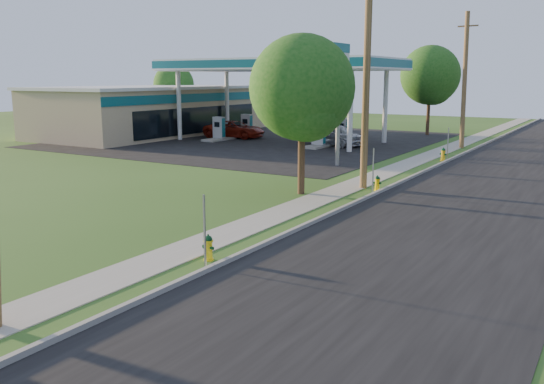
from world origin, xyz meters
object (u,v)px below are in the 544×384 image
object	(u,v)px
tree_verge	(303,92)
hydrant_near	(208,248)
price_pylon	(339,69)
car_silver	(334,135)
fuel_pump_se	(342,133)
utility_pole_mid	(367,78)
fuel_pump_nw	(219,131)
tree_lot	(431,77)
hydrant_mid	(377,183)
car_red	(234,129)
tree_back	(174,86)
utility_pole_far	(465,80)
fuel_pump_sw	(247,128)
hydrant_far	(443,154)
fuel_pump_ne	(319,137)

from	to	relation	value
tree_verge	hydrant_near	size ratio (longest dim) A/B	9.10
price_pylon	car_silver	xyz separation A→B (m)	(-4.50, 9.08, -4.61)
fuel_pump_se	price_pylon	bearing A→B (deg)	-66.50
utility_pole_mid	fuel_pump_nw	world-z (taller)	utility_pole_mid
fuel_pump_nw	tree_lot	distance (m)	19.02
price_pylon	hydrant_mid	world-z (taller)	price_pylon
car_red	price_pylon	bearing A→B (deg)	-132.72
tree_back	car_red	distance (m)	14.90
utility_pole_far	fuel_pump_sw	bearing A→B (deg)	-176.80
car_red	car_silver	world-z (taller)	car_silver
utility_pole_far	tree_lot	world-z (taller)	utility_pole_far
utility_pole_far	car_red	distance (m)	18.63
tree_back	hydrant_far	xyz separation A→B (m)	(31.36, -11.68, -3.71)
utility_pole_mid	tree_verge	distance (m)	3.26
fuel_pump_sw	tree_verge	bearing A→B (deg)	-50.61
tree_back	hydrant_far	world-z (taller)	tree_back
tree_verge	tree_lot	bearing A→B (deg)	96.06
tree_lot	hydrant_near	world-z (taller)	tree_lot
fuel_pump_sw	tree_back	xyz separation A→B (m)	(-12.72, 5.35, 3.40)
fuel_pump_sw	hydrant_near	world-z (taller)	fuel_pump_sw
hydrant_near	car_red	distance (m)	33.11
utility_pole_far	fuel_pump_ne	world-z (taller)	utility_pole_far
tree_back	hydrant_near	distance (m)	46.67
utility_pole_mid	utility_pole_far	distance (m)	18.00
fuel_pump_ne	car_red	distance (m)	9.34
fuel_pump_se	tree_verge	bearing A→B (deg)	-69.96
fuel_pump_sw	fuel_pump_se	world-z (taller)	same
utility_pole_far	tree_back	world-z (taller)	utility_pole_far
price_pylon	utility_pole_mid	bearing A→B (deg)	-54.66
price_pylon	hydrant_near	size ratio (longest dim) A/B	9.14
fuel_pump_ne	car_red	size ratio (longest dim) A/B	0.62
price_pylon	car_red	world-z (taller)	price_pylon
fuel_pump_nw	tree_back	bearing A→B (deg)	143.68
hydrant_mid	car_silver	distance (m)	17.48
tree_lot	hydrant_far	distance (m)	16.98
utility_pole_far	tree_verge	xyz separation A→B (m)	(-1.70, -20.73, -0.41)
utility_pole_mid	utility_pole_far	world-z (taller)	utility_pole_mid
fuel_pump_ne	tree_verge	bearing A→B (deg)	-65.41
fuel_pump_ne	hydrant_near	world-z (taller)	fuel_pump_ne
fuel_pump_sw	tree_lot	world-z (taller)	tree_lot
fuel_pump_nw	car_silver	bearing A→B (deg)	9.46
hydrant_far	utility_pole_far	bearing A→B (deg)	95.77
hydrant_far	fuel_pump_se	bearing A→B (deg)	146.71
fuel_pump_sw	tree_verge	size ratio (longest dim) A/B	0.47
tree_verge	hydrant_mid	bearing A→B (deg)	44.46
utility_pole_far	fuel_pump_se	xyz separation A→B (m)	(-8.90, -1.00, -4.08)
utility_pole_far	fuel_pump_sw	xyz separation A→B (m)	(-17.90, -1.00, -4.08)
hydrant_mid	car_silver	bearing A→B (deg)	121.72
fuel_pump_nw	tree_back	size ratio (longest dim) A/B	0.50
fuel_pump_nw	hydrant_far	bearing A→B (deg)	-7.13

